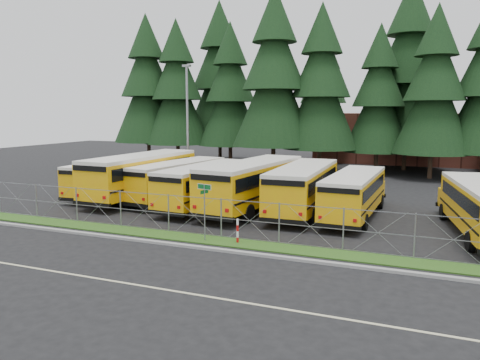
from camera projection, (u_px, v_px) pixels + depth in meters
name	position (u px, v px, depth m)	size (l,w,h in m)	color
ground	(247.00, 235.00, 23.82)	(120.00, 120.00, 0.00)	black
curb	(222.00, 250.00, 20.97)	(50.00, 0.25, 0.12)	gray
grass_verge	(234.00, 243.00, 22.26)	(50.00, 1.40, 0.06)	#214213
road_lane_line	(165.00, 290.00, 16.49)	(50.00, 0.12, 0.01)	beige
chainlink_fence	(240.00, 220.00, 22.76)	(44.00, 0.10, 2.00)	gray
brick_building	(410.00, 138.00, 57.81)	(22.00, 10.00, 6.00)	brown
bus_0	(113.00, 178.00, 34.81)	(2.35, 9.94, 2.61)	#F0B607
bus_1	(145.00, 177.00, 33.50)	(2.89, 12.23, 3.21)	#F0B607
bus_2	(180.00, 181.00, 32.93)	(2.48, 10.50, 2.75)	#F0B607
bus_3	(208.00, 186.00, 30.63)	(2.51, 10.62, 2.79)	#F0B607
bus_4	(255.00, 185.00, 29.76)	(2.81, 11.89, 3.12)	#F0B607
bus_5	(305.00, 189.00, 29.01)	(2.65, 11.23, 2.94)	#F0B607
bus_6	(355.00, 195.00, 27.51)	(2.41, 10.19, 2.67)	#F0B607
bus_east	(480.00, 209.00, 23.42)	(2.47, 10.46, 2.74)	#F0B607
street_sign	(204.00, 200.00, 22.33)	(0.82, 0.54, 2.81)	gray
striped_bollard	(238.00, 231.00, 22.19)	(0.11, 0.11, 1.20)	#B20C0C
light_standard	(187.00, 120.00, 40.07)	(0.70, 0.35, 10.14)	gray
conifer_0	(147.00, 89.00, 55.87)	(7.99, 7.99, 17.68)	black
conifer_1	(177.00, 93.00, 54.17)	(7.58, 7.58, 16.76)	black
conifer_2	(230.00, 95.00, 53.00)	(7.33, 7.33, 16.20)	black
conifer_3	(274.00, 81.00, 47.19)	(8.39, 8.39, 18.55)	black
conifer_4	(321.00, 89.00, 46.60)	(7.63, 7.63, 16.86)	black
conifer_5	(379.00, 99.00, 46.59)	(6.72, 6.72, 14.85)	black
conifer_6	(434.00, 92.00, 42.77)	(7.20, 7.20, 15.92)	black
conifer_10	(220.00, 82.00, 58.44)	(8.95, 8.95, 19.79)	black
conifer_11	(323.00, 97.00, 56.92)	(7.24, 7.24, 16.01)	black
conifer_12	(408.00, 75.00, 48.79)	(9.02, 9.02, 19.95)	black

